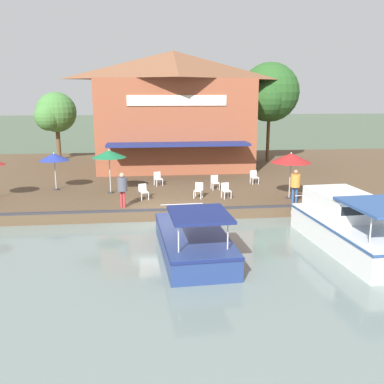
# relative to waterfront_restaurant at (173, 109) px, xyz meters

# --- Properties ---
(ground_plane) EXTENTS (220.00, 220.00, 0.00)m
(ground_plane) POSITION_rel_waterfront_restaurant_xyz_m (13.08, -1.45, -5.07)
(ground_plane) COLOR #4C5B47
(quay_deck) EXTENTS (22.00, 56.00, 0.60)m
(quay_deck) POSITION_rel_waterfront_restaurant_xyz_m (2.08, -1.45, -4.77)
(quay_deck) COLOR brown
(quay_deck) RESTS_ON ground
(quay_edge_fender) EXTENTS (0.20, 50.40, 0.10)m
(quay_edge_fender) POSITION_rel_waterfront_restaurant_xyz_m (12.98, -1.45, -4.42)
(quay_edge_fender) COLOR #2D2D33
(quay_edge_fender) RESTS_ON quay_deck
(waterfront_restaurant) EXTENTS (9.40, 11.93, 8.80)m
(waterfront_restaurant) POSITION_rel_waterfront_restaurant_xyz_m (0.00, 0.00, 0.00)
(waterfront_restaurant) COLOR brown
(waterfront_restaurant) RESTS_ON quay_deck
(patio_umbrella_back_row) EXTENTS (1.96, 1.96, 2.55)m
(patio_umbrella_back_row) POSITION_rel_waterfront_restaurant_xyz_m (8.77, -4.32, -2.18)
(patio_umbrella_back_row) COLOR #B7B7B7
(patio_umbrella_back_row) RESTS_ON quay_deck
(patio_umbrella_mid_patio_left) EXTENTS (1.76, 1.76, 2.25)m
(patio_umbrella_mid_patio_left) POSITION_rel_waterfront_restaurant_xyz_m (7.56, -7.64, -2.48)
(patio_umbrella_mid_patio_left) COLOR #B7B7B7
(patio_umbrella_mid_patio_left) RESTS_ON quay_deck
(patio_umbrella_by_entrance) EXTENTS (2.19, 2.19, 2.56)m
(patio_umbrella_by_entrance) POSITION_rel_waterfront_restaurant_xyz_m (11.20, 5.59, -2.22)
(patio_umbrella_by_entrance) COLOR #B7B7B7
(patio_umbrella_by_entrance) RESTS_ON quay_deck
(cafe_chair_under_first_umbrella) EXTENTS (0.57, 0.57, 0.85)m
(cafe_chair_under_first_umbrella) POSITION_rel_waterfront_restaurant_xyz_m (10.54, 0.63, -3.99)
(cafe_chair_under_first_umbrella) COLOR white
(cafe_chair_under_first_umbrella) RESTS_ON quay_deck
(cafe_chair_facing_river) EXTENTS (0.51, 0.51, 0.85)m
(cafe_chair_facing_river) POSITION_rel_waterfront_restaurant_xyz_m (7.14, 4.65, -3.99)
(cafe_chair_facing_river) COLOR white
(cafe_chair_facing_river) RESTS_ON quay_deck
(cafe_chair_mid_patio) EXTENTS (0.49, 0.49, 0.85)m
(cafe_chair_mid_patio) POSITION_rel_waterfront_restaurant_xyz_m (8.51, 1.87, -3.99)
(cafe_chair_mid_patio) COLOR white
(cafe_chair_mid_patio) RESTS_ON quay_deck
(cafe_chair_far_corner_seat) EXTENTS (0.57, 0.57, 0.85)m
(cafe_chair_far_corner_seat) POSITION_rel_waterfront_restaurant_xyz_m (6.96, -1.51, -3.99)
(cafe_chair_far_corner_seat) COLOR white
(cafe_chair_far_corner_seat) RESTS_ON quay_deck
(cafe_chair_back_row_seat) EXTENTS (0.53, 0.53, 0.85)m
(cafe_chair_back_row_seat) POSITION_rel_waterfront_restaurant_xyz_m (10.75, 2.11, -3.99)
(cafe_chair_back_row_seat) COLOR white
(cafe_chair_back_row_seat) RESTS_ON quay_deck
(cafe_chair_beside_entrance) EXTENTS (0.56, 0.56, 0.85)m
(cafe_chair_beside_entrance) POSITION_rel_waterfront_restaurant_xyz_m (10.55, -2.43, -3.99)
(cafe_chair_beside_entrance) COLOR white
(cafe_chair_beside_entrance) RESTS_ON quay_deck
(person_mid_patio) EXTENTS (0.51, 0.51, 1.79)m
(person_mid_patio) POSITION_rel_waterfront_restaurant_xyz_m (12.16, -3.47, -3.33)
(person_mid_patio) COLOR #B23338
(person_mid_patio) RESTS_ON quay_deck
(person_at_quay_edge) EXTENTS (0.51, 0.51, 1.80)m
(person_at_quay_edge) POSITION_rel_waterfront_restaurant_xyz_m (12.25, 5.52, -3.33)
(person_at_quay_edge) COLOR #2D5193
(person_at_quay_edge) RESTS_ON quay_deck
(motorboat_fourth_along) EXTENTS (7.98, 3.09, 2.26)m
(motorboat_fourth_along) POSITION_rel_waterfront_restaurant_xyz_m (16.98, 6.02, -4.18)
(motorboat_fourth_along) COLOR white
(motorboat_fourth_along) RESTS_ON river_water
(motorboat_nearest_quay) EXTENTS (6.96, 2.79, 2.05)m
(motorboat_nearest_quay) POSITION_rel_waterfront_restaurant_xyz_m (17.01, -0.53, -4.46)
(motorboat_nearest_quay) COLOR navy
(motorboat_nearest_quay) RESTS_ON river_water
(tree_behind_restaurant) EXTENTS (5.12, 4.87, 8.20)m
(tree_behind_restaurant) POSITION_rel_waterfront_restaurant_xyz_m (-1.80, 7.99, 1.16)
(tree_behind_restaurant) COLOR brown
(tree_behind_restaurant) RESTS_ON quay_deck
(tree_upstream_bank) EXTENTS (3.58, 3.41, 5.80)m
(tree_upstream_bank) POSITION_rel_waterfront_restaurant_xyz_m (-4.74, -9.88, -0.48)
(tree_upstream_bank) COLOR brown
(tree_upstream_bank) RESTS_ON quay_deck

